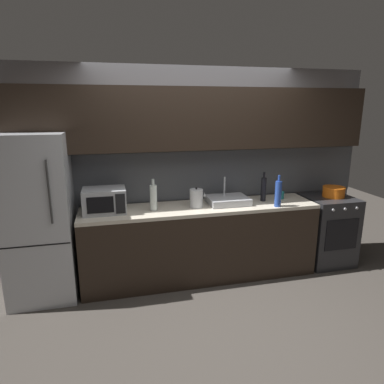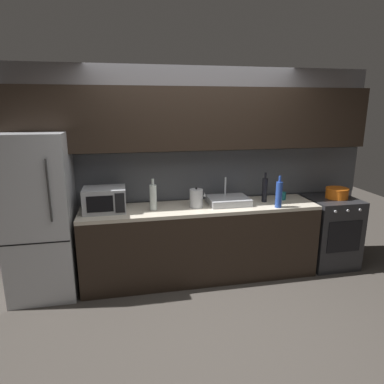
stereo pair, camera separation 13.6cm
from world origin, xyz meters
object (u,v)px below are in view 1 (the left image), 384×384
wine_bottle_blue (278,193)px  cooking_pot (334,192)px  refrigerator (39,218)px  wine_bottle_clear (153,197)px  oven_range (327,230)px  mug_teal (281,195)px  microwave (104,201)px  kettle (196,198)px  wine_bottle_dark (263,189)px

wine_bottle_blue → cooking_pot: (0.91, 0.22, -0.09)m
refrigerator → wine_bottle_blue: 2.66m
wine_bottle_clear → refrigerator: bearing=178.4°
wine_bottle_blue → oven_range: bearing=14.5°
cooking_pot → refrigerator: bearing=-180.0°
refrigerator → cooking_pot: (3.55, 0.00, 0.07)m
oven_range → mug_teal: (-0.66, 0.08, 0.50)m
refrigerator → mug_teal: size_ratio=18.92×
wine_bottle_blue → microwave: bearing=172.9°
refrigerator → microwave: (0.68, 0.02, 0.14)m
refrigerator → wine_bottle_clear: bearing=-1.6°
kettle → wine_bottle_clear: wine_bottle_clear is taller
refrigerator → mug_teal: bearing=1.5°
kettle → wine_bottle_dark: size_ratio=0.65×
refrigerator → cooking_pot: refrigerator is taller
refrigerator → mug_teal: (2.84, 0.08, 0.05)m
refrigerator → mug_teal: 2.84m
refrigerator → oven_range: refrigerator is taller
wine_bottle_dark → wine_bottle_clear: 1.37m
refrigerator → kettle: refrigerator is taller
refrigerator → cooking_pot: 3.55m
wine_bottle_clear → wine_bottle_blue: bearing=-7.6°
mug_teal → wine_bottle_dark: bearing=-170.5°
wine_bottle_blue → cooking_pot: 0.94m
kettle → cooking_pot: bearing=0.9°
wine_bottle_dark → wine_bottle_clear: wine_bottle_dark is taller
refrigerator → mug_teal: refrigerator is taller
wine_bottle_blue → wine_bottle_dark: bearing=104.0°
refrigerator → microwave: 0.70m
microwave → oven_range: bearing=-0.4°
microwave → wine_bottle_blue: 1.98m
refrigerator → oven_range: 3.53m
wine_bottle_blue → wine_bottle_clear: bearing=172.4°
wine_bottle_blue → mug_teal: wine_bottle_blue is taller
refrigerator → oven_range: bearing=-0.0°
refrigerator → wine_bottle_clear: size_ratio=4.98×
microwave → wine_bottle_blue: (1.96, -0.24, 0.02)m
wine_bottle_clear → mug_teal: wine_bottle_clear is taller
wine_bottle_dark → wine_bottle_clear: size_ratio=1.01×
kettle → microwave: bearing=177.3°
cooking_pot → kettle: bearing=-179.1°
kettle → wine_bottle_dark: (0.87, 0.06, 0.04)m
wine_bottle_dark → cooking_pot: size_ratio=1.29×
microwave → mug_teal: (2.16, 0.06, -0.09)m
oven_range → mug_teal: 0.83m
wine_bottle_dark → mug_teal: (0.26, 0.04, -0.10)m
refrigerator → oven_range: size_ratio=1.98×
wine_bottle_blue → cooking_pot: wine_bottle_blue is taller
microwave → cooking_pot: microwave is taller
wine_bottle_dark → mug_teal: bearing=9.5°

